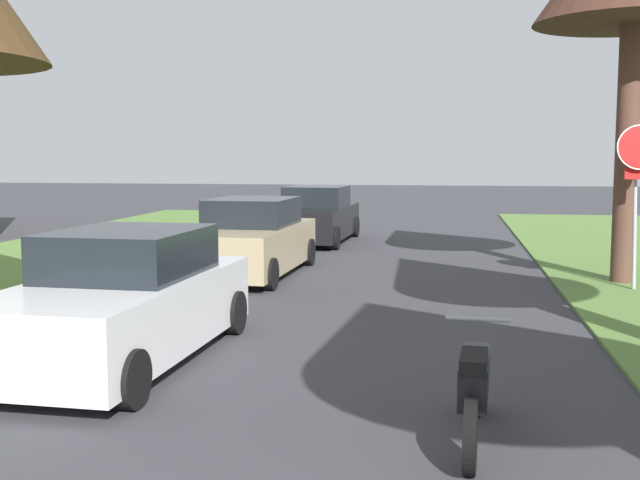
{
  "coord_description": "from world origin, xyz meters",
  "views": [
    {
      "loc": [
        1.6,
        -2.67,
        2.49
      ],
      "look_at": [
        0.21,
        5.75,
        1.55
      ],
      "focal_mm": 44.1,
      "sensor_mm": 36.0,
      "label": 1
    }
  ],
  "objects_px": {
    "parked_motorcycle": "(474,387)",
    "parked_sedan_tan": "(250,240)",
    "parked_sedan_black": "(316,216)",
    "stop_sign_far": "(639,171)",
    "parked_sedan_white": "(123,301)"
  },
  "relations": [
    {
      "from": "parked_sedan_tan",
      "to": "parked_motorcycle",
      "type": "distance_m",
      "value": 9.84
    },
    {
      "from": "parked_motorcycle",
      "to": "parked_sedan_tan",
      "type": "bearing_deg",
      "value": 115.67
    },
    {
      "from": "stop_sign_far",
      "to": "parked_sedan_tan",
      "type": "distance_m",
      "value": 7.53
    },
    {
      "from": "parked_sedan_white",
      "to": "parked_sedan_black",
      "type": "xyz_separation_m",
      "value": [
        0.13,
        13.01,
        0.0
      ]
    },
    {
      "from": "stop_sign_far",
      "to": "parked_sedan_black",
      "type": "relative_size",
      "value": 0.66
    },
    {
      "from": "parked_sedan_black",
      "to": "stop_sign_far",
      "type": "bearing_deg",
      "value": -44.95
    },
    {
      "from": "stop_sign_far",
      "to": "parked_sedan_tan",
      "type": "relative_size",
      "value": 0.66
    },
    {
      "from": "parked_sedan_white",
      "to": "parked_motorcycle",
      "type": "relative_size",
      "value": 2.18
    },
    {
      "from": "parked_motorcycle",
      "to": "parked_sedan_black",
      "type": "bearing_deg",
      "value": 104.71
    },
    {
      "from": "stop_sign_far",
      "to": "parked_sedan_black",
      "type": "height_order",
      "value": "stop_sign_far"
    },
    {
      "from": "parked_motorcycle",
      "to": "stop_sign_far",
      "type": "bearing_deg",
      "value": 69.04
    },
    {
      "from": "parked_sedan_tan",
      "to": "parked_sedan_black",
      "type": "bearing_deg",
      "value": 87.24
    },
    {
      "from": "stop_sign_far",
      "to": "parked_sedan_white",
      "type": "bearing_deg",
      "value": -140.2
    },
    {
      "from": "parked_sedan_white",
      "to": "parked_motorcycle",
      "type": "distance_m",
      "value": 4.59
    },
    {
      "from": "parked_sedan_tan",
      "to": "parked_motorcycle",
      "type": "bearing_deg",
      "value": -64.33
    }
  ]
}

